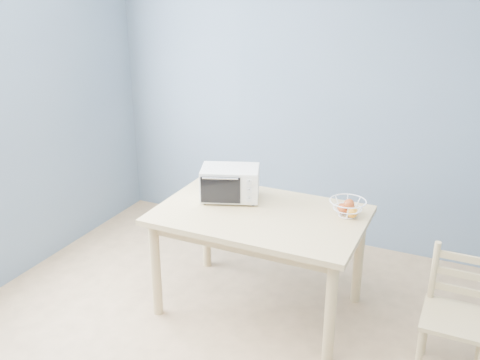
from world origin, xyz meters
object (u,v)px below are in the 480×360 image
at_px(dining_table, 260,226).
at_px(fruit_basket, 348,207).
at_px(toaster_oven, 228,183).
at_px(dining_chair, 456,318).

bearing_deg(dining_table, fruit_basket, 19.85).
bearing_deg(toaster_oven, dining_chair, -30.44).
bearing_deg(fruit_basket, dining_chair, -25.51).
distance_m(dining_table, dining_chair, 1.34).
height_order(dining_table, toaster_oven, toaster_oven).
relative_size(toaster_oven, dining_chair, 0.60).
distance_m(toaster_oven, fruit_basket, 0.86).
relative_size(dining_table, fruit_basket, 4.67).
bearing_deg(dining_chair, dining_table, 173.05).
relative_size(dining_table, dining_chair, 1.75).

